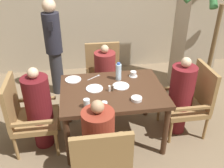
# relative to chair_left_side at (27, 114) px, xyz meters

# --- Properties ---
(ground_plane) EXTENTS (16.00, 16.00, 0.00)m
(ground_plane) POSITION_rel_chair_left_side_xyz_m (1.08, 0.00, -0.50)
(ground_plane) COLOR #7A664C
(wall_back) EXTENTS (8.00, 0.06, 2.80)m
(wall_back) POSITION_rel_chair_left_side_xyz_m (1.08, 2.23, 0.90)
(wall_back) COLOR tan
(wall_back) RESTS_ON ground_plane
(pillar_stone) EXTENTS (0.56, 0.56, 2.70)m
(pillar_stone) POSITION_rel_chair_left_side_xyz_m (2.64, 1.12, 0.85)
(pillar_stone) COLOR tan
(pillar_stone) RESTS_ON ground_plane
(dining_table) EXTENTS (1.29, 0.96, 0.76)m
(dining_table) POSITION_rel_chair_left_side_xyz_m (1.08, 0.00, 0.16)
(dining_table) COLOR #422819
(dining_table) RESTS_ON ground_plane
(chair_left_side) EXTENTS (0.55, 0.55, 0.97)m
(chair_left_side) POSITION_rel_chair_left_side_xyz_m (0.00, 0.00, 0.00)
(chair_left_side) COLOR olive
(chair_left_side) RESTS_ON ground_plane
(diner_in_left_chair) EXTENTS (0.32, 0.32, 1.13)m
(diner_in_left_chair) POSITION_rel_chair_left_side_xyz_m (0.16, 0.00, 0.08)
(diner_in_left_chair) COLOR #5B1419
(diner_in_left_chair) RESTS_ON ground_plane
(chair_far_side) EXTENTS (0.55, 0.55, 0.97)m
(chair_far_side) POSITION_rel_chair_left_side_xyz_m (1.08, 0.91, 0.00)
(chair_far_side) COLOR olive
(chair_far_side) RESTS_ON ground_plane
(diner_in_far_chair) EXTENTS (0.32, 0.32, 1.06)m
(diner_in_far_chair) POSITION_rel_chair_left_side_xyz_m (1.08, 0.75, 0.04)
(diner_in_far_chair) COLOR maroon
(diner_in_far_chair) RESTS_ON ground_plane
(chair_right_side) EXTENTS (0.55, 0.55, 0.97)m
(chair_right_side) POSITION_rel_chair_left_side_xyz_m (2.15, 0.00, 0.00)
(chair_right_side) COLOR olive
(chair_right_side) RESTS_ON ground_plane
(diner_in_right_chair) EXTENTS (0.32, 0.32, 1.13)m
(diner_in_right_chair) POSITION_rel_chair_left_side_xyz_m (2.00, 0.00, 0.08)
(diner_in_right_chair) COLOR maroon
(diner_in_right_chair) RESTS_ON ground_plane
(chair_near_corner) EXTENTS (0.55, 0.55, 0.97)m
(chair_near_corner) POSITION_rel_chair_left_side_xyz_m (0.82, -0.91, 0.00)
(chair_near_corner) COLOR olive
(chair_near_corner) RESTS_ON ground_plane
(diner_in_near_chair) EXTENTS (0.32, 0.32, 1.11)m
(diner_in_near_chair) POSITION_rel_chair_left_side_xyz_m (0.82, -0.75, 0.07)
(diner_in_near_chair) COLOR maroon
(diner_in_near_chair) RESTS_ON ground_plane
(standing_host) EXTENTS (0.28, 0.31, 1.62)m
(standing_host) POSITION_rel_chair_left_side_xyz_m (0.31, 1.32, 0.37)
(standing_host) COLOR #2D2D33
(standing_host) RESTS_ON ground_plane
(potted_palm) EXTENTS (0.75, 0.85, 2.37)m
(potted_palm) POSITION_rel_chair_left_side_xyz_m (2.57, 0.43, 0.31)
(potted_palm) COLOR #4C4238
(potted_palm) RESTS_ON ground_plane
(plate_main_left) EXTENTS (0.21, 0.21, 0.01)m
(plate_main_left) POSITION_rel_chair_left_side_xyz_m (1.19, 0.06, 0.26)
(plate_main_left) COLOR white
(plate_main_left) RESTS_ON dining_table
(plate_main_right) EXTENTS (0.21, 0.21, 0.01)m
(plate_main_right) POSITION_rel_chair_left_side_xyz_m (0.59, 0.32, 0.26)
(plate_main_right) COLOR white
(plate_main_right) RESTS_ON dining_table
(plate_dessert_center) EXTENTS (0.21, 0.21, 0.01)m
(plate_dessert_center) POSITION_rel_chair_left_side_xyz_m (0.85, 0.05, 0.26)
(plate_dessert_center) COLOR white
(plate_dessert_center) RESTS_ON dining_table
(teacup_with_saucer) EXTENTS (0.11, 0.11, 0.07)m
(teacup_with_saucer) POSITION_rel_chair_left_side_xyz_m (1.41, 0.30, 0.29)
(teacup_with_saucer) COLOR white
(teacup_with_saucer) RESTS_ON dining_table
(bowl_small) EXTENTS (0.13, 0.13, 0.04)m
(bowl_small) POSITION_rel_chair_left_side_xyz_m (1.31, -0.28, 0.28)
(bowl_small) COLOR white
(bowl_small) RESTS_ON dining_table
(water_bottle) EXTENTS (0.07, 0.07, 0.24)m
(water_bottle) POSITION_rel_chair_left_side_xyz_m (1.19, 0.24, 0.37)
(water_bottle) COLOR silver
(water_bottle) RESTS_ON dining_table
(glass_tall_near) EXTENTS (0.07, 0.07, 0.10)m
(glass_tall_near) POSITION_rel_chair_left_side_xyz_m (0.92, -0.42, 0.31)
(glass_tall_near) COLOR silver
(glass_tall_near) RESTS_ON dining_table
(glass_tall_mid) EXTENTS (0.07, 0.07, 0.10)m
(glass_tall_mid) POSITION_rel_chair_left_side_xyz_m (0.73, -0.34, 0.31)
(glass_tall_mid) COLOR silver
(glass_tall_mid) RESTS_ON dining_table
(salt_shaker) EXTENTS (0.03, 0.03, 0.07)m
(salt_shaker) POSITION_rel_chair_left_side_xyz_m (1.03, -0.03, 0.30)
(salt_shaker) COLOR white
(salt_shaker) RESTS_ON dining_table
(pepper_shaker) EXTENTS (0.03, 0.03, 0.07)m
(pepper_shaker) POSITION_rel_chair_left_side_xyz_m (1.07, -0.03, 0.29)
(pepper_shaker) COLOR #4C3D2D
(pepper_shaker) RESTS_ON dining_table
(fork_beside_plate) EXTENTS (0.18, 0.13, 0.00)m
(fork_beside_plate) POSITION_rel_chair_left_side_xyz_m (0.89, 0.35, 0.26)
(fork_beside_plate) COLOR silver
(fork_beside_plate) RESTS_ON dining_table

